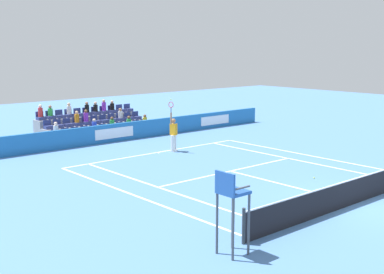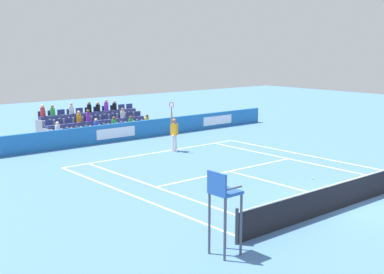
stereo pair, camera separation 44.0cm
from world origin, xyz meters
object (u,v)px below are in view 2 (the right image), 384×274
(tennis_player, at_px, (174,133))
(umpire_chair, at_px, (223,201))
(tennis_net, at_px, (355,191))
(loose_tennis_ball, at_px, (313,178))

(tennis_player, distance_m, umpire_chair, 14.10)
(tennis_net, height_order, tennis_player, tennis_player)
(tennis_player, bearing_deg, loose_tennis_ball, 95.95)
(tennis_net, height_order, umpire_chair, umpire_chair)
(tennis_player, xyz_separation_m, loose_tennis_ball, (-0.88, 8.43, -0.96))
(tennis_net, bearing_deg, umpire_chair, 2.58)
(tennis_net, xyz_separation_m, umpire_chair, (6.76, 0.30, 1.03))
(tennis_player, bearing_deg, tennis_net, 85.70)
(tennis_net, relative_size, umpire_chair, 5.12)
(loose_tennis_ball, bearing_deg, tennis_player, -84.05)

